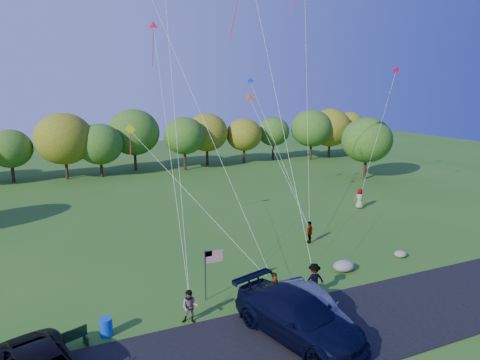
{
  "coord_description": "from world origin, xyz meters",
  "views": [
    {
      "loc": [
        -10.35,
        -18.57,
        10.93
      ],
      "look_at": [
        0.41,
        6.0,
        5.09
      ],
      "focal_mm": 32.0,
      "sensor_mm": 36.0,
      "label": 1
    }
  ],
  "objects_px": {
    "minivan_silver": "(314,305)",
    "park_bench": "(68,339)",
    "flyer_c": "(314,279)",
    "flyer_e": "(360,199)",
    "trash_barrel": "(106,327)",
    "flyer_b": "(190,307)",
    "flyer_a": "(275,288)",
    "minivan_navy": "(298,317)",
    "flyer_d": "(309,232)"
  },
  "relations": [
    {
      "from": "flyer_b",
      "to": "trash_barrel",
      "type": "height_order",
      "value": "flyer_b"
    },
    {
      "from": "flyer_b",
      "to": "trash_barrel",
      "type": "xyz_separation_m",
      "value": [
        -3.77,
        0.48,
        -0.4
      ]
    },
    {
      "from": "minivan_silver",
      "to": "flyer_b",
      "type": "xyz_separation_m",
      "value": [
        -5.37,
        2.32,
        -0.07
      ]
    },
    {
      "from": "minivan_navy",
      "to": "flyer_b",
      "type": "relative_size",
      "value": 4.03
    },
    {
      "from": "park_bench",
      "to": "trash_barrel",
      "type": "xyz_separation_m",
      "value": [
        1.59,
        0.47,
        -0.07
      ]
    },
    {
      "from": "flyer_e",
      "to": "trash_barrel",
      "type": "height_order",
      "value": "flyer_e"
    },
    {
      "from": "flyer_b",
      "to": "trash_barrel",
      "type": "distance_m",
      "value": 3.82
    },
    {
      "from": "flyer_c",
      "to": "flyer_e",
      "type": "height_order",
      "value": "flyer_e"
    },
    {
      "from": "flyer_c",
      "to": "flyer_e",
      "type": "distance_m",
      "value": 18.23
    },
    {
      "from": "flyer_b",
      "to": "flyer_d",
      "type": "height_order",
      "value": "flyer_b"
    },
    {
      "from": "minivan_silver",
      "to": "flyer_e",
      "type": "distance_m",
      "value": 20.94
    },
    {
      "from": "minivan_silver",
      "to": "flyer_a",
      "type": "xyz_separation_m",
      "value": [
        -0.84,
        2.32,
        -0.03
      ]
    },
    {
      "from": "minivan_silver",
      "to": "park_bench",
      "type": "distance_m",
      "value": 10.98
    },
    {
      "from": "flyer_a",
      "to": "flyer_e",
      "type": "distance_m",
      "value": 20.01
    },
    {
      "from": "flyer_d",
      "to": "flyer_b",
      "type": "bearing_deg",
      "value": -3.79
    },
    {
      "from": "flyer_a",
      "to": "flyer_b",
      "type": "height_order",
      "value": "flyer_a"
    },
    {
      "from": "flyer_d",
      "to": "flyer_e",
      "type": "bearing_deg",
      "value": 176.77
    },
    {
      "from": "minivan_navy",
      "to": "minivan_silver",
      "type": "height_order",
      "value": "minivan_navy"
    },
    {
      "from": "minivan_silver",
      "to": "flyer_c",
      "type": "xyz_separation_m",
      "value": [
        1.53,
        2.32,
        0.0
      ]
    },
    {
      "from": "flyer_c",
      "to": "trash_barrel",
      "type": "xyz_separation_m",
      "value": [
        -10.66,
        0.48,
        -0.47
      ]
    },
    {
      "from": "flyer_a",
      "to": "flyer_b",
      "type": "relative_size",
      "value": 1.05
    },
    {
      "from": "park_bench",
      "to": "flyer_b",
      "type": "bearing_deg",
      "value": -20.83
    },
    {
      "from": "minivan_silver",
      "to": "flyer_e",
      "type": "relative_size",
      "value": 2.63
    },
    {
      "from": "flyer_b",
      "to": "minivan_silver",
      "type": "bearing_deg",
      "value": 3.75
    },
    {
      "from": "flyer_b",
      "to": "park_bench",
      "type": "bearing_deg",
      "value": -152.9
    },
    {
      "from": "minivan_silver",
      "to": "flyer_c",
      "type": "height_order",
      "value": "flyer_c"
    },
    {
      "from": "minivan_navy",
      "to": "flyer_d",
      "type": "relative_size",
      "value": 4.1
    },
    {
      "from": "minivan_silver",
      "to": "park_bench",
      "type": "bearing_deg",
      "value": 170.16
    },
    {
      "from": "flyer_a",
      "to": "flyer_d",
      "type": "bearing_deg",
      "value": 14.68
    },
    {
      "from": "minivan_silver",
      "to": "flyer_c",
      "type": "bearing_deg",
      "value": 59.07
    },
    {
      "from": "park_bench",
      "to": "trash_barrel",
      "type": "distance_m",
      "value": 1.66
    },
    {
      "from": "minivan_silver",
      "to": "flyer_a",
      "type": "relative_size",
      "value": 2.83
    },
    {
      "from": "minivan_silver",
      "to": "flyer_b",
      "type": "relative_size",
      "value": 2.96
    },
    {
      "from": "flyer_a",
      "to": "flyer_c",
      "type": "xyz_separation_m",
      "value": [
        2.37,
        0.0,
        0.03
      ]
    },
    {
      "from": "minivan_navy",
      "to": "minivan_silver",
      "type": "bearing_deg",
      "value": 14.71
    },
    {
      "from": "trash_barrel",
      "to": "flyer_c",
      "type": "bearing_deg",
      "value": -2.57
    },
    {
      "from": "flyer_c",
      "to": "trash_barrel",
      "type": "distance_m",
      "value": 10.68
    },
    {
      "from": "flyer_c",
      "to": "minivan_silver",
      "type": "bearing_deg",
      "value": 64.41
    },
    {
      "from": "minivan_navy",
      "to": "flyer_a",
      "type": "relative_size",
      "value": 3.86
    },
    {
      "from": "flyer_b",
      "to": "flyer_c",
      "type": "height_order",
      "value": "flyer_c"
    },
    {
      "from": "flyer_d",
      "to": "park_bench",
      "type": "relative_size",
      "value": 1.02
    },
    {
      "from": "minivan_silver",
      "to": "minivan_navy",
      "type": "bearing_deg",
      "value": -146.84
    },
    {
      "from": "flyer_e",
      "to": "park_bench",
      "type": "xyz_separation_m",
      "value": [
        -25.44,
        -12.57,
        -0.44
      ]
    },
    {
      "from": "flyer_c",
      "to": "trash_barrel",
      "type": "bearing_deg",
      "value": 5.17
    },
    {
      "from": "flyer_b",
      "to": "park_bench",
      "type": "height_order",
      "value": "flyer_b"
    },
    {
      "from": "flyer_a",
      "to": "flyer_b",
      "type": "bearing_deg",
      "value": 148.17
    },
    {
      "from": "minivan_navy",
      "to": "flyer_d",
      "type": "xyz_separation_m",
      "value": [
        6.96,
        9.93,
        -0.21
      ]
    },
    {
      "from": "minivan_navy",
      "to": "park_bench",
      "type": "xyz_separation_m",
      "value": [
        -9.38,
        3.13,
        -0.54
      ]
    },
    {
      "from": "flyer_c",
      "to": "park_bench",
      "type": "height_order",
      "value": "flyer_c"
    },
    {
      "from": "flyer_c",
      "to": "minivan_navy",
      "type": "bearing_deg",
      "value": 55.12
    }
  ]
}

